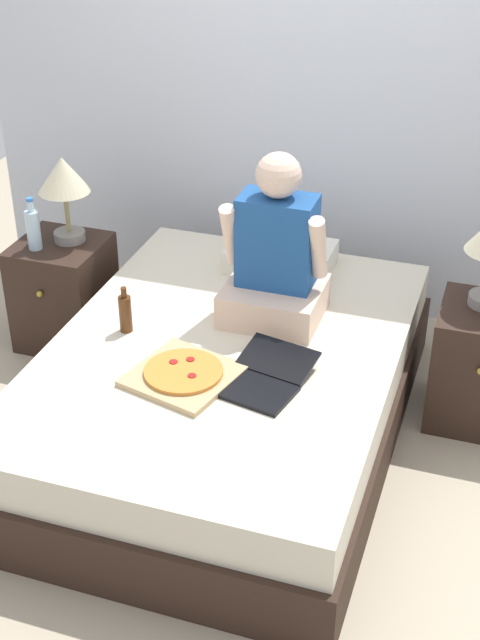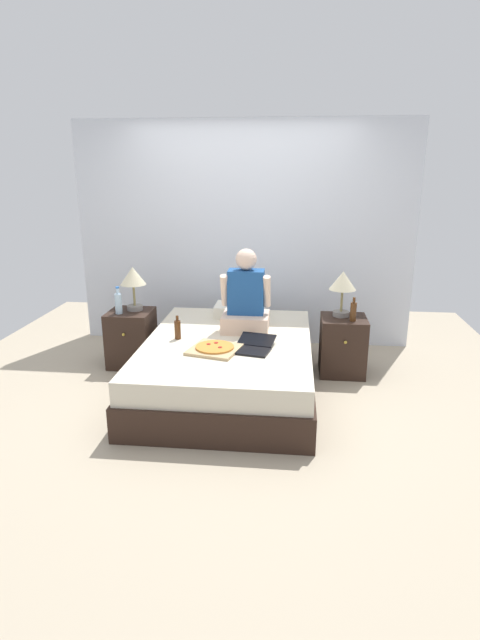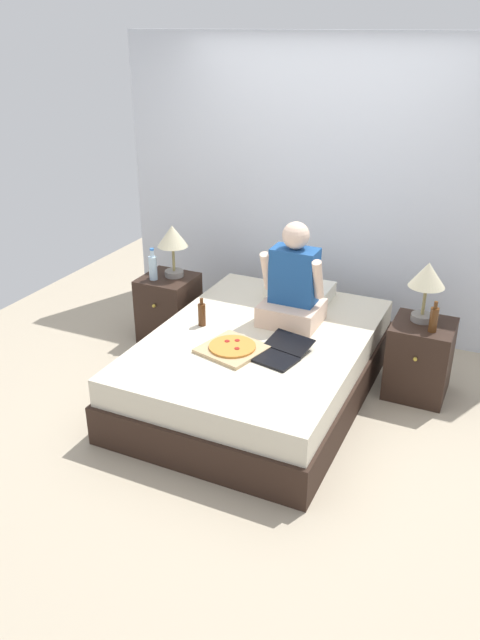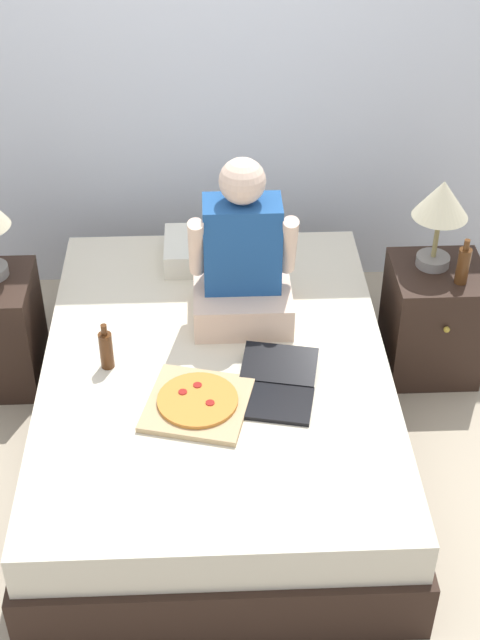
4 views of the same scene
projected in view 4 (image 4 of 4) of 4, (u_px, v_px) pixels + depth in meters
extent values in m
plane|color=tan|center=(217.00, 441.00, 4.13)|extent=(5.80, 5.80, 0.00)
cube|color=silver|center=(207.00, 65.00, 4.52)|extent=(3.80, 0.12, 2.50)
cube|color=black|center=(217.00, 418.00, 4.04)|extent=(1.53, 2.14, 0.29)
cube|color=beige|center=(216.00, 378.00, 3.90)|extent=(1.49, 2.08, 0.20)
cube|color=black|center=(433.00, 319.00, 4.40)|extent=(0.44, 0.44, 0.58)
sphere|color=gold|center=(447.00, 330.00, 4.14)|extent=(0.03, 0.03, 0.03)
cylinder|color=gray|center=(433.00, 261.00, 4.25)|extent=(0.16, 0.16, 0.05)
cylinder|color=olive|center=(436.00, 236.00, 4.17)|extent=(0.02, 0.02, 0.22)
cone|color=beige|center=(442.00, 199.00, 4.05)|extent=(0.26, 0.26, 0.18)
cylinder|color=#512D14|center=(463.00, 266.00, 4.10)|extent=(0.06, 0.06, 0.18)
cylinder|color=#512D14|center=(467.00, 245.00, 4.03)|extent=(0.03, 0.03, 0.05)
cube|color=silver|center=(217.00, 250.00, 4.44)|extent=(0.52, 0.34, 0.12)
cube|color=beige|center=(242.00, 302.00, 4.04)|extent=(0.44, 0.40, 0.16)
cube|color=#1E4C8C|center=(242.00, 244.00, 3.89)|extent=(0.34, 0.20, 0.42)
sphere|color=beige|center=(242.00, 181.00, 3.71)|extent=(0.20, 0.20, 0.20)
cylinder|color=beige|center=(196.00, 247.00, 3.83)|extent=(0.07, 0.18, 0.32)
cylinder|color=beige|center=(289.00, 245.00, 3.85)|extent=(0.07, 0.18, 0.32)
cube|color=black|center=(273.00, 403.00, 3.61)|extent=(0.36, 0.28, 0.02)
cube|color=black|center=(279.00, 364.00, 3.75)|extent=(0.35, 0.26, 0.06)
cube|color=tan|center=(198.00, 404.00, 3.60)|extent=(0.49, 0.49, 0.03)
cylinder|color=#CC7F33|center=(198.00, 400.00, 3.58)|extent=(0.33, 0.33, 0.02)
cylinder|color=maroon|center=(183.00, 392.00, 3.61)|extent=(0.04, 0.04, 0.00)
cylinder|color=maroon|center=(210.00, 403.00, 3.56)|extent=(0.04, 0.04, 0.00)
cylinder|color=maroon|center=(197.00, 385.00, 3.64)|extent=(0.04, 0.04, 0.00)
cylinder|color=#4C2811|center=(106.00, 350.00, 3.75)|extent=(0.06, 0.06, 0.17)
cylinder|color=#4C2811|center=(104.00, 330.00, 3.69)|extent=(0.03, 0.03, 0.05)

